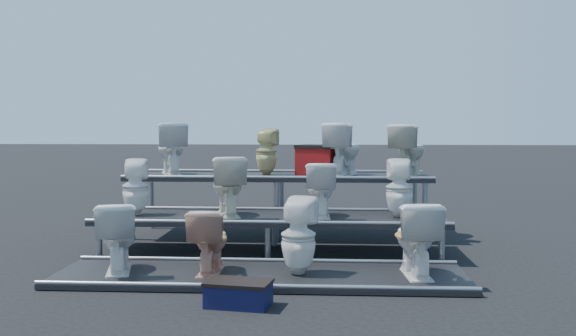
# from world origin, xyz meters

# --- Properties ---
(ground) EXTENTS (80.00, 80.00, 0.00)m
(ground) POSITION_xyz_m (0.00, 0.00, 0.00)
(ground) COLOR black
(ground) RESTS_ON ground
(tier_front) EXTENTS (4.20, 1.20, 0.06)m
(tier_front) POSITION_xyz_m (0.00, -1.30, 0.03)
(tier_front) COLOR black
(tier_front) RESTS_ON ground
(tier_mid) EXTENTS (4.20, 1.20, 0.46)m
(tier_mid) POSITION_xyz_m (0.00, 0.00, 0.23)
(tier_mid) COLOR black
(tier_mid) RESTS_ON ground
(tier_back) EXTENTS (4.20, 1.20, 0.86)m
(tier_back) POSITION_xyz_m (0.00, 1.30, 0.43)
(tier_back) COLOR black
(tier_back) RESTS_ON ground
(toilet_0) EXTENTS (0.57, 0.79, 0.73)m
(toilet_0) POSITION_xyz_m (-1.49, -1.30, 0.42)
(toilet_0) COLOR white
(toilet_0) RESTS_ON tier_front
(toilet_1) EXTENTS (0.37, 0.65, 0.67)m
(toilet_1) POSITION_xyz_m (-0.53, -1.30, 0.39)
(toilet_1) COLOR tan
(toilet_1) RESTS_ON tier_front
(toilet_2) EXTENTS (0.43, 0.43, 0.79)m
(toilet_2) POSITION_xyz_m (0.39, -1.30, 0.45)
(toilet_2) COLOR white
(toilet_2) RESTS_ON tier_front
(toilet_3) EXTENTS (0.47, 0.77, 0.76)m
(toilet_3) POSITION_xyz_m (1.58, -1.30, 0.44)
(toilet_3) COLOR white
(toilet_3) RESTS_ON tier_front
(toilet_4) EXTENTS (0.36, 0.36, 0.70)m
(toilet_4) POSITION_xyz_m (-1.69, 0.00, 0.81)
(toilet_4) COLOR white
(toilet_4) RESTS_ON tier_mid
(toilet_5) EXTENTS (0.58, 0.80, 0.74)m
(toilet_5) POSITION_xyz_m (-0.53, 0.00, 0.83)
(toilet_5) COLOR silver
(toilet_5) RESTS_ON tier_mid
(toilet_6) EXTENTS (0.39, 0.66, 0.66)m
(toilet_6) POSITION_xyz_m (0.60, 0.00, 0.79)
(toilet_6) COLOR white
(toilet_6) RESTS_ON tier_mid
(toilet_7) EXTENTS (0.34, 0.34, 0.71)m
(toilet_7) POSITION_xyz_m (1.55, 0.00, 0.81)
(toilet_7) COLOR white
(toilet_7) RESTS_ON tier_mid
(toilet_8) EXTENTS (0.64, 0.82, 0.74)m
(toilet_8) POSITION_xyz_m (-1.55, 1.30, 1.23)
(toilet_8) COLOR white
(toilet_8) RESTS_ON tier_back
(toilet_9) EXTENTS (0.37, 0.37, 0.66)m
(toilet_9) POSITION_xyz_m (-0.18, 1.30, 1.19)
(toilet_9) COLOR #CFC586
(toilet_9) RESTS_ON tier_back
(toilet_10) EXTENTS (0.63, 0.82, 0.74)m
(toilet_10) POSITION_xyz_m (0.91, 1.30, 1.23)
(toilet_10) COLOR white
(toilet_10) RESTS_ON tier_back
(toilet_11) EXTENTS (0.66, 0.81, 0.72)m
(toilet_11) POSITION_xyz_m (1.82, 1.30, 1.22)
(toilet_11) COLOR silver
(toilet_11) RESTS_ON tier_back
(red_crate) EXTENTS (0.64, 0.57, 0.38)m
(red_crate) POSITION_xyz_m (0.54, 1.36, 1.05)
(red_crate) COLOR #9F1114
(red_crate) RESTS_ON tier_back
(step_stool) EXTENTS (0.59, 0.41, 0.20)m
(step_stool) POSITION_xyz_m (-0.09, -2.29, 0.10)
(step_stool) COLOR #0E0F34
(step_stool) RESTS_ON ground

